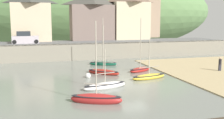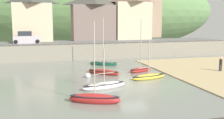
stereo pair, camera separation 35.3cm
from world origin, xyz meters
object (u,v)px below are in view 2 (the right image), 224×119
object	(u,v)px
sailboat_white_hull	(149,77)
person_on_slipway	(221,64)
dinghy_open_wooden	(104,72)
parked_car_near_slipway	(26,38)
waterfront_building_left	(33,17)
motorboat_with_cabin	(140,69)
rowboat_small_beached	(104,63)
sailboat_nearest_shore	(104,86)
waterfront_building_right	(131,15)
waterfront_building_centre	(93,17)
sailboat_far_left	(95,99)
mooring_buoy	(88,76)
church_with_spire	(153,3)

from	to	relation	value
sailboat_white_hull	person_on_slipway	world-z (taller)	sailboat_white_hull
sailboat_white_hull	person_on_slipway	xyz separation A→B (m)	(9.76, 1.22, 0.76)
dinghy_open_wooden	parked_car_near_slipway	world-z (taller)	dinghy_open_wooden
waterfront_building_left	motorboat_with_cabin	size ratio (longest dim) A/B	1.29
waterfront_building_left	parked_car_near_slipway	distance (m)	5.77
waterfront_building_left	rowboat_small_beached	xyz separation A→B (m)	(9.39, -14.34, -6.40)
motorboat_with_cabin	parked_car_near_slipway	bearing A→B (deg)	103.89
motorboat_with_cabin	sailboat_nearest_shore	bearing A→B (deg)	-160.41
waterfront_building_left	rowboat_small_beached	size ratio (longest dim) A/B	1.27
waterfront_building_right	dinghy_open_wooden	distance (m)	23.75
waterfront_building_left	waterfront_building_centre	xyz separation A→B (m)	(10.86, 0.00, 0.04)
waterfront_building_left	waterfront_building_centre	bearing A→B (deg)	0.00
sailboat_nearest_shore	waterfront_building_left	bearing A→B (deg)	89.68
rowboat_small_beached	parked_car_near_slipway	size ratio (longest dim) A/B	1.60
waterfront_building_centre	sailboat_far_left	world-z (taller)	waterfront_building_centre
parked_car_near_slipway	dinghy_open_wooden	bearing A→B (deg)	-60.48
motorboat_with_cabin	dinghy_open_wooden	size ratio (longest dim) A/B	1.14
dinghy_open_wooden	person_on_slipway	size ratio (longest dim) A/B	3.52
waterfront_building_right	sailboat_nearest_shore	distance (m)	29.82
parked_car_near_slipway	motorboat_with_cabin	bearing A→B (deg)	-48.65
parked_car_near_slipway	person_on_slipway	size ratio (longest dim) A/B	2.54
person_on_slipway	mooring_buoy	distance (m)	15.94
sailboat_nearest_shore	mooring_buoy	world-z (taller)	sailboat_nearest_shore
waterfront_building_left	sailboat_far_left	distance (m)	31.46
sailboat_nearest_shore	rowboat_small_beached	world-z (taller)	rowboat_small_beached
waterfront_building_left	church_with_spire	size ratio (longest dim) A/B	0.60
waterfront_building_right	parked_car_near_slipway	world-z (taller)	waterfront_building_right
parked_car_near_slipway	church_with_spire	bearing A→B (deg)	17.98
church_with_spire	mooring_buoy	bearing A→B (deg)	-126.37
sailboat_nearest_shore	parked_car_near_slipway	world-z (taller)	parked_car_near_slipway
waterfront_building_left	sailboat_white_hull	size ratio (longest dim) A/B	1.95
waterfront_building_right	waterfront_building_left	bearing A→B (deg)	180.00
dinghy_open_wooden	rowboat_small_beached	size ratio (longest dim) A/B	0.87
parked_car_near_slipway	mooring_buoy	size ratio (longest dim) A/B	6.60
waterfront_building_right	person_on_slipway	bearing A→B (deg)	-81.46
waterfront_building_left	church_with_spire	distance (m)	25.29
sailboat_nearest_shore	rowboat_small_beached	bearing A→B (deg)	62.69
sailboat_white_hull	sailboat_far_left	world-z (taller)	sailboat_far_left
dinghy_open_wooden	sailboat_far_left	bearing A→B (deg)	-63.00
sailboat_white_hull	dinghy_open_wooden	size ratio (longest dim) A/B	0.75
sailboat_nearest_shore	person_on_slipway	bearing A→B (deg)	-0.09
dinghy_open_wooden	parked_car_near_slipway	bearing A→B (deg)	163.78
waterfront_building_left	waterfront_building_centre	distance (m)	10.86
waterfront_building_centre	church_with_spire	xyz separation A→B (m)	(13.94, 4.00, 2.94)
sailboat_nearest_shore	motorboat_with_cabin	bearing A→B (deg)	33.11
dinghy_open_wooden	sailboat_white_hull	bearing A→B (deg)	1.69
sailboat_nearest_shore	rowboat_small_beached	distance (m)	12.52
rowboat_small_beached	mooring_buoy	distance (m)	8.14
waterfront_building_left	waterfront_building_right	distance (m)	18.36
waterfront_building_centre	sailboat_far_left	distance (m)	31.66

